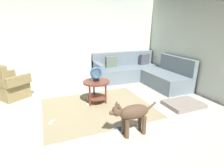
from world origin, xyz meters
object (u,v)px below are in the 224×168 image
(torus_sculpture, at_px, (96,74))
(dog_toy_ball, at_px, (87,105))
(armchair, at_px, (10,86))
(dog_toy_bone, at_px, (52,122))
(dog_toy_rope, at_px, (121,128))
(sectional_couch, at_px, (140,73))
(side_table, at_px, (96,86))
(dog, at_px, (132,114))
(dog_bed_mat, at_px, (183,104))

(torus_sculpture, bearing_deg, dog_toy_ball, -158.61)
(armchair, relative_size, torus_sculpture, 3.07)
(torus_sculpture, xyz_separation_m, dog_toy_bone, (-1.05, -0.57, -0.68))
(armchair, bearing_deg, dog_toy_rope, 5.21)
(sectional_couch, relative_size, armchair, 2.25)
(side_table, distance_m, dog_toy_ball, 0.47)
(side_table, xyz_separation_m, dog, (0.17, -1.41, -0.04))
(armchair, xyz_separation_m, dog, (2.05, -2.47, 0.05))
(armchair, xyz_separation_m, side_table, (1.88, -1.06, 0.09))
(side_table, bearing_deg, dog_toy_bone, -151.30)
(dog_bed_mat, distance_m, dog_toy_ball, 2.17)
(dog_bed_mat, height_order, dog_toy_rope, dog_bed_mat)
(dog_bed_mat, relative_size, dog_toy_bone, 4.44)
(dog_toy_rope, height_order, dog_toy_bone, dog_toy_bone)
(torus_sculpture, xyz_separation_m, dog_bed_mat, (1.77, -0.87, -0.67))
(dog_toy_bone, bearing_deg, dog_toy_ball, 30.83)
(armchair, xyz_separation_m, dog_toy_ball, (1.63, -1.16, -0.28))
(sectional_couch, relative_size, dog_toy_rope, 12.48)
(dog_toy_ball, xyz_separation_m, dog_toy_bone, (-0.80, -0.47, -0.01))
(dog, bearing_deg, dog_toy_ball, 18.11)
(sectional_couch, xyz_separation_m, dog_bed_mat, (-0.01, -1.94, -0.24))
(sectional_couch, distance_m, dog_toy_ball, 2.35)
(torus_sculpture, height_order, dog_bed_mat, torus_sculpture)
(dog_toy_bone, bearing_deg, armchair, 117.10)
(dog_bed_mat, distance_m, dog_toy_bone, 2.84)
(armchair, relative_size, dog_toy_rope, 5.55)
(torus_sculpture, distance_m, dog, 1.46)
(sectional_couch, height_order, dog_toy_rope, sectional_couch)
(dog_toy_ball, height_order, dog_toy_rope, dog_toy_ball)
(torus_sculpture, xyz_separation_m, dog_toy_ball, (-0.25, -0.10, -0.67))
(armchair, relative_size, dog, 1.18)
(dog, bearing_deg, dog_toy_rope, 26.39)
(dog, xyz_separation_m, dog_toy_bone, (-1.21, 0.83, -0.35))
(side_table, xyz_separation_m, dog_toy_ball, (-0.25, -0.10, -0.38))
(sectional_couch, height_order, dog_toy_ball, sectional_couch)
(sectional_couch, xyz_separation_m, dog, (-1.61, -2.47, 0.09))
(side_table, bearing_deg, sectional_couch, 30.98)
(sectional_couch, bearing_deg, armchair, -179.94)
(dog_toy_rope, distance_m, dog_toy_bone, 1.29)
(side_table, bearing_deg, armchair, 150.56)
(dog_bed_mat, xyz_separation_m, dog_toy_ball, (-2.02, 0.78, -0.01))
(sectional_couch, distance_m, dog_bed_mat, 1.96)
(sectional_couch, xyz_separation_m, side_table, (-1.78, -1.07, 0.13))
(torus_sculpture, relative_size, dog_toy_rope, 1.81)
(dog_bed_mat, xyz_separation_m, dog, (-1.61, -0.53, 0.33))
(armchair, height_order, dog_toy_rope, armchair)
(dog_toy_rope, bearing_deg, dog_bed_mat, 11.40)
(sectional_couch, xyz_separation_m, torus_sculpture, (-1.78, -1.07, 0.42))
(dog_toy_rope, relative_size, dog_toy_bone, 1.00)
(armchair, bearing_deg, dog_toy_ball, 19.11)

